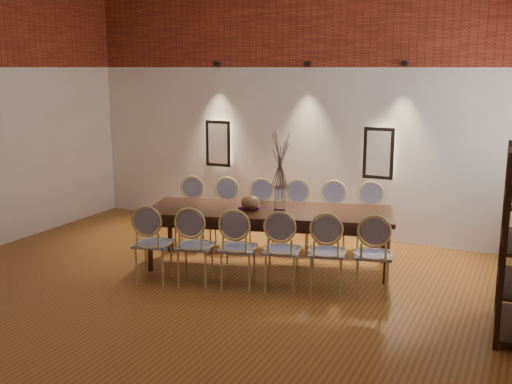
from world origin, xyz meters
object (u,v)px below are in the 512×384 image
at_px(chair_near_c, 238,248).
at_px(chair_near_d, 282,250).
at_px(dining_table, 269,238).
at_px(chair_near_f, 373,254).
at_px(chair_far_e, 332,218).
at_px(chair_near_a, 153,243).
at_px(book, 250,207).
at_px(chair_near_b, 195,245).
at_px(chair_near_e, 327,252).
at_px(chair_far_a, 189,213).
at_px(chair_far_b, 224,214).
at_px(bowl, 250,203).
at_px(chair_far_d, 296,217).
at_px(chair_far_f, 370,220).
at_px(chair_far_c, 259,216).
at_px(vase, 280,198).

xyz_separation_m(chair_near_c, chair_near_d, (0.49, 0.14, 0.00)).
relative_size(dining_table, chair_near_f, 3.24).
bearing_deg(chair_far_e, chair_near_a, 37.15).
bearing_deg(chair_near_d, book, 122.74).
xyz_separation_m(chair_near_f, chair_far_e, (-0.90, 1.35, 0.00)).
relative_size(dining_table, chair_near_b, 3.24).
distance_m(chair_near_b, chair_near_e, 1.52).
bearing_deg(chair_near_b, chair_near_c, 0.00).
distance_m(chair_far_a, chair_far_b, 0.51).
bearing_deg(chair_far_a, chair_far_b, -180.00).
bearing_deg(bowl, chair_far_a, 157.28).
distance_m(chair_far_d, chair_far_f, 1.02).
height_order(chair_near_f, chair_far_d, same).
bearing_deg(bowl, chair_near_c, -75.87).
distance_m(chair_near_e, chair_far_c, 1.85).
xyz_separation_m(chair_near_c, chair_far_a, (-1.39, 1.21, 0.00)).
bearing_deg(chair_far_a, chair_far_d, 180.00).
height_order(chair_far_a, book, chair_far_a).
relative_size(chair_near_e, chair_far_a, 1.00).
bearing_deg(book, dining_table, 10.94).
xyz_separation_m(dining_table, vase, (0.13, 0.04, 0.53)).
height_order(chair_near_d, book, chair_near_d).
distance_m(chair_near_e, chair_far_d, 1.62).
bearing_deg(vase, chair_near_c, -100.88).
relative_size(chair_near_c, vase, 3.13).
relative_size(dining_table, chair_near_c, 3.24).
bearing_deg(chair_near_b, vase, 40.78).
height_order(chair_far_c, chair_far_e, same).
relative_size(chair_near_b, bowl, 3.92).
xyz_separation_m(chair_near_a, chair_far_a, (-0.42, 1.48, 0.00)).
distance_m(chair_far_c, chair_far_f, 1.52).
bearing_deg(chair_far_e, chair_far_b, -0.00).
relative_size(chair_near_a, vase, 3.13).
relative_size(chair_near_b, chair_far_e, 1.00).
distance_m(chair_near_b, chair_far_d, 1.85).
xyz_separation_m(chair_far_e, bowl, (-0.74, -1.06, 0.37)).
bearing_deg(chair_near_a, vase, 28.80).
relative_size(chair_near_f, chair_far_e, 1.00).
bearing_deg(chair_far_c, chair_near_d, 108.26).
xyz_separation_m(chair_near_b, chair_near_e, (1.47, 0.41, 0.00)).
xyz_separation_m(chair_near_e, chair_near_f, (0.49, 0.14, 0.00)).
bearing_deg(chair_far_d, chair_far_b, -0.00).
height_order(chair_near_b, chair_far_b, same).
distance_m(chair_near_d, chair_far_a, 2.17).
bearing_deg(chair_near_d, chair_far_e, 71.74).
bearing_deg(chair_far_c, chair_near_e, 123.42).
height_order(chair_near_a, chair_near_d, same).
bearing_deg(vase, chair_near_d, -65.22).
bearing_deg(chair_near_b, bowl, 53.78).
xyz_separation_m(chair_far_a, chair_far_e, (1.96, 0.55, 0.00)).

